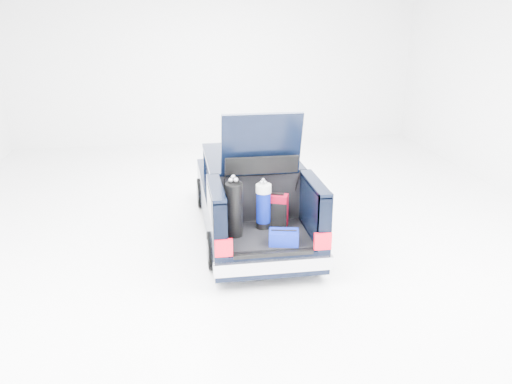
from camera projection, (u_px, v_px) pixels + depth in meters
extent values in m
plane|color=white|center=(252.00, 231.00, 10.17)|extent=(14.00, 14.00, 0.00)
cube|color=black|center=(247.00, 195.00, 10.61)|extent=(1.75, 3.00, 0.70)
cube|color=black|center=(237.00, 176.00, 12.11)|extent=(1.70, 0.30, 0.50)
cube|color=#B4B4BC|center=(236.00, 177.00, 12.26)|extent=(1.72, 0.10, 0.22)
cube|color=black|center=(250.00, 172.00, 9.94)|extent=(1.55, 1.95, 0.54)
cube|color=black|center=(250.00, 157.00, 9.84)|extent=(1.62, 2.05, 0.06)
cube|color=black|center=(266.00, 248.00, 8.66)|extent=(1.75, 1.30, 0.40)
cube|color=black|center=(266.00, 235.00, 8.60)|extent=(1.32, 1.18, 0.05)
cube|color=black|center=(217.00, 215.00, 8.34)|extent=(0.20, 1.30, 0.85)
cube|color=black|center=(314.00, 209.00, 8.57)|extent=(0.20, 1.30, 0.85)
cube|color=black|center=(216.00, 188.00, 8.19)|extent=(0.20, 1.30, 0.06)
cube|color=black|center=(315.00, 183.00, 8.42)|extent=(0.20, 1.30, 0.06)
cube|color=black|center=(260.00, 199.00, 9.03)|extent=(1.36, 0.08, 0.84)
cube|color=#B4B4BC|center=(274.00, 266.00, 8.01)|extent=(1.80, 0.12, 0.20)
cube|color=red|center=(224.00, 248.00, 7.81)|extent=(0.26, 0.07, 0.26)
cube|color=red|center=(323.00, 241.00, 8.04)|extent=(0.26, 0.07, 0.26)
cube|color=black|center=(274.00, 254.00, 7.99)|extent=(1.20, 0.06, 0.06)
cube|color=black|center=(262.00, 144.00, 8.54)|extent=(1.28, 0.33, 1.03)
cube|color=black|center=(261.00, 135.00, 8.53)|extent=(0.95, 0.17, 0.54)
cylinder|color=black|center=(202.00, 193.00, 11.30)|extent=(0.20, 0.62, 0.62)
cylinder|color=slate|center=(202.00, 193.00, 11.30)|extent=(0.23, 0.36, 0.36)
cylinder|color=black|center=(279.00, 189.00, 11.54)|extent=(0.20, 0.62, 0.62)
cylinder|color=slate|center=(279.00, 189.00, 11.54)|extent=(0.23, 0.36, 0.36)
cylinder|color=black|center=(214.00, 250.00, 8.69)|extent=(0.20, 0.62, 0.62)
cylinder|color=slate|center=(214.00, 250.00, 8.69)|extent=(0.23, 0.36, 0.36)
cylinder|color=black|center=(313.00, 243.00, 8.93)|extent=(0.20, 0.62, 0.62)
cylinder|color=slate|center=(313.00, 243.00, 8.93)|extent=(0.23, 0.36, 0.36)
cube|color=maroon|center=(277.00, 210.00, 8.82)|extent=(0.40, 0.33, 0.54)
cube|color=black|center=(277.00, 194.00, 8.73)|extent=(0.22, 0.12, 0.03)
cube|color=black|center=(278.00, 216.00, 8.74)|extent=(0.33, 0.15, 0.41)
cylinder|color=black|center=(234.00, 210.00, 8.38)|extent=(0.28, 0.31, 0.88)
cube|color=white|center=(233.00, 205.00, 8.48)|extent=(0.10, 0.02, 0.31)
sphere|color=#99999E|center=(231.00, 180.00, 8.24)|extent=(0.07, 0.07, 0.07)
sphere|color=#99999E|center=(236.00, 180.00, 8.19)|extent=(0.07, 0.07, 0.07)
cylinder|color=black|center=(263.00, 224.00, 8.82)|extent=(0.26, 0.26, 0.10)
cylinder|color=navy|center=(263.00, 207.00, 8.72)|extent=(0.24, 0.24, 0.53)
cylinder|color=white|center=(264.00, 189.00, 8.62)|extent=(0.26, 0.26, 0.13)
sphere|color=#99999E|center=(265.00, 182.00, 8.61)|extent=(0.06, 0.06, 0.06)
sphere|color=#99999E|center=(263.00, 180.00, 8.61)|extent=(0.06, 0.06, 0.06)
cube|color=navy|center=(284.00, 237.00, 8.20)|extent=(0.49, 0.38, 0.21)
cylinder|color=black|center=(284.00, 230.00, 8.16)|extent=(0.38, 0.10, 0.02)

